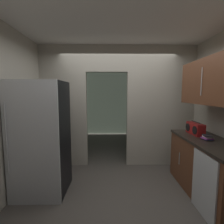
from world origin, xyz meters
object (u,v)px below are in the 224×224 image
object	(u,v)px
boombox	(195,129)
book_stack	(207,137)
refrigerator	(41,138)
dishwasher	(204,185)

from	to	relation	value
boombox	book_stack	xyz separation A→B (m)	(0.02, -0.36, -0.07)
refrigerator	book_stack	bearing A→B (deg)	-2.24
boombox	refrigerator	bearing A→B (deg)	-174.57
dishwasher	boombox	size ratio (longest dim) A/B	1.96
boombox	dishwasher	bearing A→B (deg)	-108.28
dishwasher	book_stack	world-z (taller)	book_stack
boombox	book_stack	size ratio (longest dim) A/B	2.47
refrigerator	book_stack	xyz separation A→B (m)	(2.68, -0.10, 0.03)
refrigerator	boombox	world-z (taller)	refrigerator
refrigerator	dishwasher	bearing A→B (deg)	-14.18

